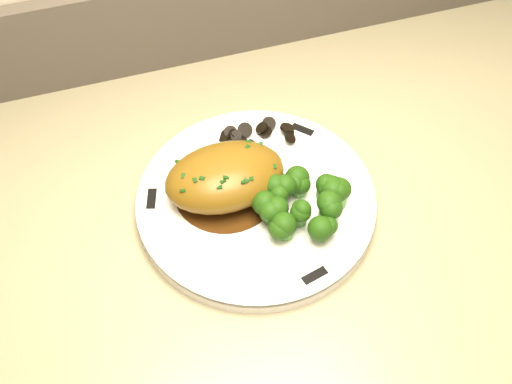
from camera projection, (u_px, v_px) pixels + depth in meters
name	position (u px, v px, depth m)	size (l,w,h in m)	color
plate	(256.00, 202.00, 0.68)	(0.25, 0.25, 0.02)	white
rim_accent_0	(302.00, 130.00, 0.73)	(0.03, 0.01, 0.00)	black
rim_accent_1	(152.00, 199.00, 0.67)	(0.03, 0.01, 0.00)	black
rim_accent_2	(315.00, 276.00, 0.62)	(0.03, 0.01, 0.00)	black
gravy_pool	(226.00, 191.00, 0.68)	(0.11, 0.11, 0.00)	#3D210B
chicken_breast	(230.00, 178.00, 0.66)	(0.13, 0.09, 0.05)	brown
mushroom_pile	(261.00, 145.00, 0.71)	(0.07, 0.05, 0.02)	black
broccoli_florets	(306.00, 204.00, 0.65)	(0.09, 0.08, 0.03)	#529740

